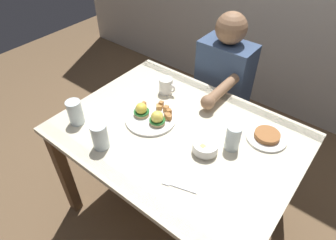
{
  "coord_description": "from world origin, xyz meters",
  "views": [
    {
      "loc": [
        0.63,
        -0.87,
        1.77
      ],
      "look_at": [
        -0.07,
        0.0,
        0.78
      ],
      "focal_mm": 31.09,
      "sensor_mm": 36.0,
      "label": 1
    }
  ],
  "objects": [
    {
      "name": "fork",
      "position": [
        0.2,
        -0.27,
        0.74
      ],
      "size": [
        0.15,
        0.06,
        0.0
      ],
      "color": "silver",
      "rests_on": "dining_table"
    },
    {
      "name": "water_glass_far",
      "position": [
        0.27,
        0.07,
        0.8
      ],
      "size": [
        0.07,
        0.07,
        0.13
      ],
      "color": "silver",
      "rests_on": "dining_table"
    },
    {
      "name": "diner_person",
      "position": [
        -0.09,
        0.6,
        0.65
      ],
      "size": [
        0.34,
        0.54,
        1.14
      ],
      "color": "#33333D",
      "rests_on": "ground_plane"
    },
    {
      "name": "fruit_bowl",
      "position": [
        0.18,
        -0.03,
        0.77
      ],
      "size": [
        0.12,
        0.12,
        0.06
      ],
      "color": "white",
      "rests_on": "dining_table"
    },
    {
      "name": "dining_table",
      "position": [
        0.0,
        0.0,
        0.63
      ],
      "size": [
        1.2,
        0.9,
        0.74
      ],
      "color": "beige",
      "rests_on": "ground_plane"
    },
    {
      "name": "side_plate",
      "position": [
        0.37,
        0.23,
        0.75
      ],
      "size": [
        0.2,
        0.2,
        0.04
      ],
      "color": "white",
      "rests_on": "dining_table"
    },
    {
      "name": "water_glass_near",
      "position": [
        -0.46,
        -0.27,
        0.8
      ],
      "size": [
        0.08,
        0.08,
        0.13
      ],
      "color": "silver",
      "rests_on": "dining_table"
    },
    {
      "name": "ground_plane",
      "position": [
        0.0,
        0.0,
        0.0
      ],
      "size": [
        6.0,
        6.0,
        0.0
      ],
      "primitive_type": "plane",
      "color": "brown"
    },
    {
      "name": "eggs_benedict_plate",
      "position": [
        -0.17,
        -0.02,
        0.76
      ],
      "size": [
        0.27,
        0.27,
        0.09
      ],
      "color": "white",
      "rests_on": "dining_table"
    },
    {
      "name": "coffee_mug",
      "position": [
        -0.26,
        0.22,
        0.79
      ],
      "size": [
        0.11,
        0.08,
        0.09
      ],
      "color": "white",
      "rests_on": "dining_table"
    },
    {
      "name": "water_glass_extra",
      "position": [
        -0.23,
        -0.31,
        0.8
      ],
      "size": [
        0.08,
        0.08,
        0.14
      ],
      "color": "silver",
      "rests_on": "dining_table"
    }
  ]
}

